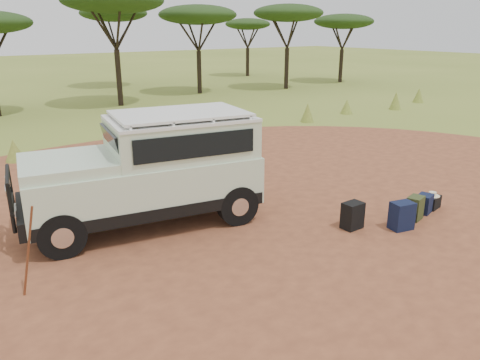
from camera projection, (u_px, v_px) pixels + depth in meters
ground at (273, 239)px, 9.43m from camera, size 140.00×140.00×0.00m
dirt_clearing at (273, 239)px, 9.43m from camera, size 23.00×23.00×0.01m
grass_fringe at (115, 139)px, 16.06m from camera, size 36.60×1.60×0.90m
acacia_treeline at (37, 10)px, 23.61m from camera, size 46.70×13.20×6.26m
safari_vehicle at (151, 172)px, 9.87m from camera, size 5.15×2.77×2.38m
walking_staff at (28, 252)px, 7.26m from camera, size 0.33×0.18×1.51m
backpack_black at (352, 216)px, 9.85m from camera, size 0.43×0.32×0.58m
backpack_navy at (402, 216)px, 9.81m from camera, size 0.52×0.42×0.60m
backpack_olive at (415, 208)px, 10.31m from camera, size 0.44×0.37×0.54m
duffel_navy at (424, 204)px, 10.70m from camera, size 0.46×0.39×0.44m
hard_case at (431, 202)px, 10.99m from camera, size 0.48×0.39×0.31m
stuff_sack at (407, 217)px, 10.15m from camera, size 0.34×0.34×0.30m
safari_hat at (432, 194)px, 10.93m from camera, size 0.34×0.34×0.10m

